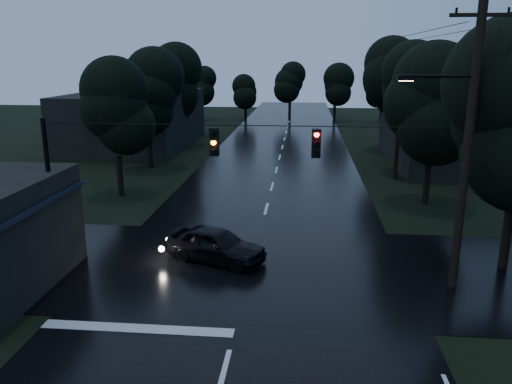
# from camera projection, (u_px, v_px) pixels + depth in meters

# --- Properties ---
(main_road) EXTENTS (12.00, 120.00, 0.02)m
(main_road) POSITION_uv_depth(u_px,v_px,m) (276.00, 170.00, 37.19)
(main_road) COLOR black
(main_road) RESTS_ON ground
(cross_street) EXTENTS (60.00, 9.00, 0.02)m
(cross_street) POSITION_uv_depth(u_px,v_px,m) (251.00, 267.00, 19.89)
(cross_street) COLOR black
(cross_street) RESTS_ON ground
(building_far_right) EXTENTS (10.00, 14.00, 4.40)m
(building_far_right) POSITION_uv_depth(u_px,v_px,m) (457.00, 136.00, 39.18)
(building_far_right) COLOR black
(building_far_right) RESTS_ON ground
(building_far_left) EXTENTS (10.00, 16.00, 5.00)m
(building_far_left) POSITION_uv_depth(u_px,v_px,m) (136.00, 119.00, 47.45)
(building_far_left) COLOR black
(building_far_left) RESTS_ON ground
(utility_pole_main) EXTENTS (3.50, 0.30, 10.00)m
(utility_pole_main) POSITION_uv_depth(u_px,v_px,m) (465.00, 144.00, 16.88)
(utility_pole_main) COLOR black
(utility_pole_main) RESTS_ON ground
(utility_pole_far) EXTENTS (2.00, 0.30, 7.50)m
(utility_pole_far) POSITION_uv_depth(u_px,v_px,m) (399.00, 123.00, 33.50)
(utility_pole_far) COLOR black
(utility_pole_far) RESTS_ON ground
(anchor_pole_left) EXTENTS (0.18, 0.18, 6.00)m
(anchor_pole_left) POSITION_uv_depth(u_px,v_px,m) (51.00, 197.00, 18.84)
(anchor_pole_left) COLOR black
(anchor_pole_left) RESTS_ON ground
(span_signals) EXTENTS (15.00, 0.37, 1.12)m
(span_signals) POSITION_uv_depth(u_px,v_px,m) (264.00, 141.00, 17.51)
(span_signals) COLOR black
(span_signals) RESTS_ON ground
(tree_left_a) EXTENTS (3.92, 3.92, 8.26)m
(tree_left_a) POSITION_uv_depth(u_px,v_px,m) (115.00, 109.00, 28.97)
(tree_left_a) COLOR black
(tree_left_a) RESTS_ON ground
(tree_left_b) EXTENTS (4.20, 4.20, 8.85)m
(tree_left_b) POSITION_uv_depth(u_px,v_px,m) (147.00, 93.00, 36.62)
(tree_left_b) COLOR black
(tree_left_b) RESTS_ON ground
(tree_left_c) EXTENTS (4.48, 4.48, 9.44)m
(tree_left_c) POSITION_uv_depth(u_px,v_px,m) (173.00, 82.00, 46.20)
(tree_left_c) COLOR black
(tree_left_c) RESTS_ON ground
(tree_right_a) EXTENTS (4.20, 4.20, 8.85)m
(tree_right_a) POSITION_uv_depth(u_px,v_px,m) (434.00, 105.00, 27.22)
(tree_right_a) COLOR black
(tree_right_a) RESTS_ON ground
(tree_right_b) EXTENTS (4.48, 4.48, 9.44)m
(tree_right_b) POSITION_uv_depth(u_px,v_px,m) (415.00, 89.00, 34.76)
(tree_right_b) COLOR black
(tree_right_b) RESTS_ON ground
(tree_right_c) EXTENTS (4.76, 4.76, 10.03)m
(tree_right_c) POSITION_uv_depth(u_px,v_px,m) (398.00, 78.00, 44.22)
(tree_right_c) COLOR black
(tree_right_c) RESTS_ON ground
(car) EXTENTS (4.53, 3.10, 1.43)m
(car) POSITION_uv_depth(u_px,v_px,m) (216.00, 244.00, 20.37)
(car) COLOR black
(car) RESTS_ON ground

